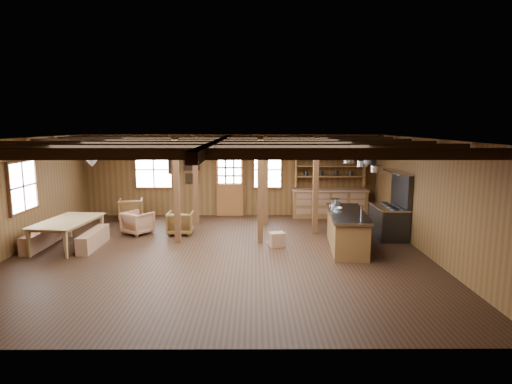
# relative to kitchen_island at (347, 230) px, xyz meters

# --- Properties ---
(room) EXTENTS (10.04, 9.04, 2.84)m
(room) POSITION_rel_kitchen_island_xyz_m (-3.20, -0.49, 0.92)
(room) COLOR black
(room) RESTS_ON ground
(ceiling_joists) EXTENTS (9.80, 8.82, 0.18)m
(ceiling_joists) POSITION_rel_kitchen_island_xyz_m (-3.20, -0.31, 2.20)
(ceiling_joists) COLOR black
(ceiling_joists) RESTS_ON ceiling
(timber_posts) EXTENTS (3.95, 2.35, 2.80)m
(timber_posts) POSITION_rel_kitchen_island_xyz_m (-2.68, 1.59, 0.92)
(timber_posts) COLOR #4E2E16
(timber_posts) RESTS_ON floor
(back_door) EXTENTS (1.02, 0.08, 2.15)m
(back_door) POSITION_rel_kitchen_island_xyz_m (-3.20, 3.96, 0.40)
(back_door) COLOR brown
(back_door) RESTS_ON floor
(window_back_left) EXTENTS (1.32, 0.06, 1.32)m
(window_back_left) POSITION_rel_kitchen_island_xyz_m (-5.80, 3.97, 1.12)
(window_back_left) COLOR white
(window_back_left) RESTS_ON wall_back
(window_back_right) EXTENTS (1.02, 0.06, 1.32)m
(window_back_right) POSITION_rel_kitchen_island_xyz_m (-1.90, 3.97, 1.12)
(window_back_right) COLOR white
(window_back_right) RESTS_ON wall_back
(window_left) EXTENTS (0.14, 1.24, 1.32)m
(window_left) POSITION_rel_kitchen_island_xyz_m (-8.16, 0.01, 1.12)
(window_left) COLOR white
(window_left) RESTS_ON wall_back
(notice_boards) EXTENTS (1.08, 0.03, 0.90)m
(notice_boards) POSITION_rel_kitchen_island_xyz_m (-4.70, 3.97, 1.16)
(notice_boards) COLOR silver
(notice_boards) RESTS_ON wall_back
(back_counter) EXTENTS (2.55, 0.60, 2.45)m
(back_counter) POSITION_rel_kitchen_island_xyz_m (0.20, 3.72, 0.12)
(back_counter) COLOR brown
(back_counter) RESTS_ON floor
(pendant_lamps) EXTENTS (1.86, 2.36, 0.66)m
(pendant_lamps) POSITION_rel_kitchen_island_xyz_m (-5.45, 0.51, 1.77)
(pendant_lamps) COLOR #2D2D2F
(pendant_lamps) RESTS_ON ceiling
(pot_rack) EXTENTS (0.40, 3.00, 0.46)m
(pot_rack) POSITION_rel_kitchen_island_xyz_m (0.20, -0.26, 1.79)
(pot_rack) COLOR #2D2D2F
(pot_rack) RESTS_ON ceiling
(kitchen_island) EXTENTS (1.12, 2.57, 1.20)m
(kitchen_island) POSITION_rel_kitchen_island_xyz_m (0.00, 0.00, 0.00)
(kitchen_island) COLOR brown
(kitchen_island) RESTS_ON floor
(step_stool) EXTENTS (0.49, 0.41, 0.37)m
(step_stool) POSITION_rel_kitchen_island_xyz_m (-1.77, 0.14, -0.29)
(step_stool) COLOR brown
(step_stool) RESTS_ON floor
(commercial_range) EXTENTS (0.79, 1.50, 1.86)m
(commercial_range) POSITION_rel_kitchen_island_xyz_m (1.45, 1.09, 0.13)
(commercial_range) COLOR #2D2D2F
(commercial_range) RESTS_ON floor
(dining_table) EXTENTS (1.36, 2.15, 0.71)m
(dining_table) POSITION_rel_kitchen_island_xyz_m (-7.10, 0.09, -0.12)
(dining_table) COLOR olive
(dining_table) RESTS_ON floor
(bench_wall) EXTENTS (0.30, 1.62, 0.45)m
(bench_wall) POSITION_rel_kitchen_island_xyz_m (-7.85, 0.09, -0.25)
(bench_wall) COLOR brown
(bench_wall) RESTS_ON floor
(bench_aisle) EXTENTS (0.30, 1.58, 0.44)m
(bench_aisle) POSITION_rel_kitchen_island_xyz_m (-6.50, 0.09, -0.26)
(bench_aisle) COLOR brown
(bench_aisle) RESTS_ON floor
(armchair_a) EXTENTS (0.90, 0.92, 0.71)m
(armchair_a) POSITION_rel_kitchen_island_xyz_m (-6.44, 3.31, -0.12)
(armchair_a) COLOR brown
(armchair_a) RESTS_ON floor
(armchair_b) EXTENTS (0.71, 0.73, 0.66)m
(armchair_b) POSITION_rel_kitchen_island_xyz_m (-4.48, 1.42, -0.15)
(armchair_b) COLOR brown
(armchair_b) RESTS_ON floor
(armchair_c) EXTENTS (0.99, 0.99, 0.66)m
(armchair_c) POSITION_rel_kitchen_island_xyz_m (-5.72, 1.46, -0.15)
(armchair_c) COLOR #966444
(armchair_c) RESTS_ON floor
(counter_pot) EXTENTS (0.28, 0.28, 0.17)m
(counter_pot) POSITION_rel_kitchen_island_xyz_m (-0.13, 1.00, 0.54)
(counter_pot) COLOR #B2B4B9
(counter_pot) RESTS_ON kitchen_island
(bowl) EXTENTS (0.26, 0.26, 0.06)m
(bowl) POSITION_rel_kitchen_island_xyz_m (-0.19, 0.30, 0.49)
(bowl) COLOR silver
(bowl) RESTS_ON kitchen_island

